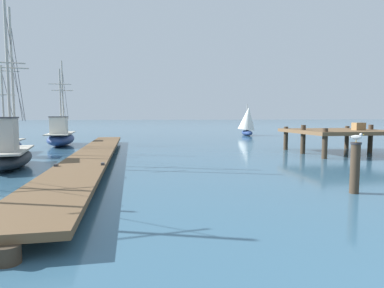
{
  "coord_description": "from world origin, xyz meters",
  "views": [
    {
      "loc": [
        -4.2,
        -0.32,
        2.22
      ],
      "look_at": [
        -2.34,
        8.93,
        1.4
      ],
      "focal_mm": 30.04,
      "sensor_mm": 36.0,
      "label": 1
    }
  ],
  "objects": [
    {
      "name": "pier_platform",
      "position": [
        8.21,
        16.82,
        1.26
      ],
      "size": [
        5.42,
        5.53,
        1.85
      ],
      "color": "brown",
      "rests_on": "ground"
    },
    {
      "name": "mooring_piling",
      "position": [
        2.19,
        7.69,
        0.78
      ],
      "size": [
        0.3,
        0.3,
        1.48
      ],
      "color": "#3D3023",
      "rests_on": "ground"
    },
    {
      "name": "floating_dock",
      "position": [
        -5.84,
        16.23,
        0.36
      ],
      "size": [
        2.09,
        23.22,
        0.53
      ],
      "color": "brown",
      "rests_on": "ground"
    },
    {
      "name": "fishing_boat_3",
      "position": [
        -11.14,
        19.6,
        0.63
      ],
      "size": [
        1.7,
        7.07,
        7.19
      ],
      "color": "navy",
      "rests_on": "ground"
    },
    {
      "name": "fishing_boat_0",
      "position": [
        -9.14,
        14.58,
        0.69
      ],
      "size": [
        2.2,
        6.93,
        7.28
      ],
      "color": "black",
      "rests_on": "ground"
    },
    {
      "name": "fishing_boat_1",
      "position": [
        -9.13,
        25.29,
        0.71
      ],
      "size": [
        2.06,
        7.37,
        6.58
      ],
      "color": "navy",
      "rests_on": "ground"
    },
    {
      "name": "perched_seagull",
      "position": [
        2.18,
        7.69,
        1.63
      ],
      "size": [
        0.3,
        0.31,
        0.27
      ],
      "color": "gold",
      "rests_on": "mooring_piling"
    },
    {
      "name": "distant_sailboat",
      "position": [
        9.37,
        34.7,
        1.61
      ],
      "size": [
        2.54,
        4.01,
        3.61
      ],
      "color": "navy",
      "rests_on": "ground"
    }
  ]
}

